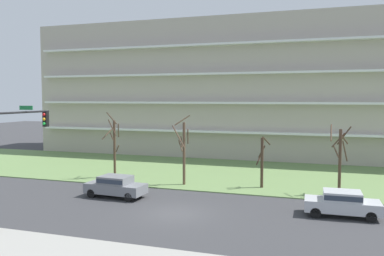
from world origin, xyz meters
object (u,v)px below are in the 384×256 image
Objects in this scene: tree_right at (340,157)px; tree_left at (184,150)px; tree_center at (262,161)px; sedan_silver_near_left at (342,202)px; traffic_signal_mast at (14,146)px; tree_far_left at (114,145)px; sedan_gray_center_left at (116,185)px.

tree_left is at bearing -178.98° from tree_right.
tree_center is at bearing 8.03° from tree_left.
sedan_silver_near_left is 0.65× the size of traffic_signal_mast.
tree_center is 5.86m from tree_right.
tree_left is 0.85× the size of traffic_signal_mast.
tree_far_left reaches higher than tree_center.
tree_right is (12.09, 0.21, -0.07)m from tree_left.
tree_center is at bearing -48.38° from sedan_silver_near_left.
tree_far_left is 1.41× the size of tree_center.
tree_left reaches higher than sedan_gray_center_left.
sedan_gray_center_left is at bearing -147.71° from tree_center.
traffic_signal_mast is at bearing 78.70° from sedan_gray_center_left.
tree_far_left is at bearing -179.76° from tree_center.
tree_left is (6.87, -0.83, -0.04)m from tree_far_left.
tree_left is 1.10× the size of tree_right.
tree_left is at bearing -171.97° from tree_center.
tree_right is at bearing 1.02° from tree_left.
sedan_gray_center_left is at bearing -160.56° from tree_right.
sedan_gray_center_left is at bearing 75.32° from traffic_signal_mast.
sedan_silver_near_left is 15.47m from sedan_gray_center_left.
tree_far_left reaches higher than sedan_gray_center_left.
tree_far_left reaches higher than tree_right.
tree_far_left reaches higher than tree_left.
sedan_gray_center_left is at bearing -123.06° from tree_left.
tree_center is 8.51m from sedan_silver_near_left.
tree_right reaches higher than tree_center.
traffic_signal_mast is at bearing -112.78° from tree_left.
tree_right is at bearing -157.18° from sedan_gray_center_left.
tree_right is at bearing -6.66° from tree_center.
sedan_silver_near_left is (5.74, -6.15, -1.30)m from tree_center.
traffic_signal_mast is (-5.44, -12.94, 1.63)m from tree_left.
sedan_gray_center_left is 0.66× the size of traffic_signal_mast.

